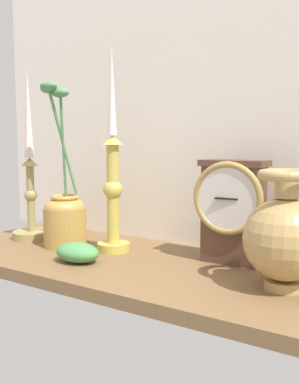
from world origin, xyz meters
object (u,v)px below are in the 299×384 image
(mantel_clock, at_px, (232,209))
(brass_vase_jar, at_px, (64,212))
(candlestick_tall_center, at_px, (113,183))
(brass_vase_bulbous, at_px, (285,236))
(candlestick_tall_left, at_px, (30,187))

(mantel_clock, bearing_deg, brass_vase_jar, -167.98)
(mantel_clock, xyz_separation_m, brass_vase_jar, (-0.37, -0.08, -0.03))
(mantel_clock, distance_m, candlestick_tall_center, 0.26)
(candlestick_tall_center, height_order, brass_vase_bulbous, candlestick_tall_center)
(candlestick_tall_center, distance_m, brass_vase_jar, 0.14)
(mantel_clock, height_order, candlestick_tall_left, candlestick_tall_left)
(brass_vase_bulbous, bearing_deg, brass_vase_jar, 177.71)
(candlestick_tall_center, height_order, brass_vase_jar, candlestick_tall_center)
(mantel_clock, xyz_separation_m, candlestick_tall_center, (-0.25, -0.05, 0.04))
(candlestick_tall_center, bearing_deg, mantel_clock, 11.69)
(candlestick_tall_center, xyz_separation_m, brass_vase_bulbous, (0.38, -0.05, -0.06))
(mantel_clock, height_order, candlestick_tall_center, candlestick_tall_center)
(brass_vase_bulbous, bearing_deg, candlestick_tall_left, 176.82)
(mantel_clock, relative_size, candlestick_tall_left, 0.49)
(mantel_clock, xyz_separation_m, brass_vase_bulbous, (0.13, -0.10, -0.02))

